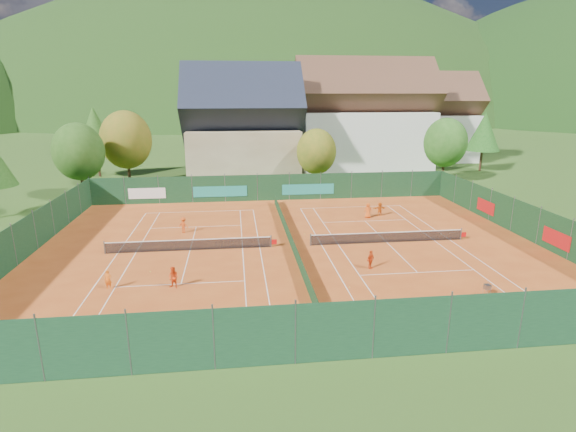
{
  "coord_description": "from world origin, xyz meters",
  "views": [
    {
      "loc": [
        -4.29,
        -33.87,
        12.07
      ],
      "look_at": [
        0.0,
        2.0,
        2.0
      ],
      "focal_mm": 28.0,
      "sensor_mm": 36.0,
      "label": 1
    }
  ],
  "objects_px": {
    "chalet": "(243,132)",
    "player_right_far_a": "(368,210)",
    "player_right_near": "(371,260)",
    "hotel_block_b": "(427,123)",
    "player_left_far": "(184,225)",
    "player_left_mid": "(174,277)",
    "player_left_near": "(108,280)",
    "player_right_far_b": "(380,209)",
    "hotel_block_a": "(363,122)",
    "ball_hopper": "(487,287)"
  },
  "relations": [
    {
      "from": "player_left_far",
      "to": "player_right_far_b",
      "type": "distance_m",
      "value": 19.23
    },
    {
      "from": "hotel_block_b",
      "to": "player_left_far",
      "type": "distance_m",
      "value": 55.61
    },
    {
      "from": "ball_hopper",
      "to": "chalet",
      "type": "bearing_deg",
      "value": 108.88
    },
    {
      "from": "hotel_block_a",
      "to": "player_left_far",
      "type": "bearing_deg",
      "value": -128.58
    },
    {
      "from": "ball_hopper",
      "to": "player_left_near",
      "type": "distance_m",
      "value": 23.52
    },
    {
      "from": "chalet",
      "to": "hotel_block_a",
      "type": "height_order",
      "value": "hotel_block_a"
    },
    {
      "from": "hotel_block_b",
      "to": "player_right_far_b",
      "type": "relative_size",
      "value": 12.29
    },
    {
      "from": "hotel_block_a",
      "to": "hotel_block_b",
      "type": "bearing_deg",
      "value": 29.74
    },
    {
      "from": "player_right_near",
      "to": "chalet",
      "type": "bearing_deg",
      "value": 63.9
    },
    {
      "from": "player_left_near",
      "to": "hotel_block_a",
      "type": "bearing_deg",
      "value": 60.88
    },
    {
      "from": "player_left_mid",
      "to": "player_right_far_a",
      "type": "relative_size",
      "value": 0.94
    },
    {
      "from": "ball_hopper",
      "to": "player_right_near",
      "type": "xyz_separation_m",
      "value": [
        -5.82,
        5.04,
        0.12
      ]
    },
    {
      "from": "player_right_far_a",
      "to": "player_right_far_b",
      "type": "distance_m",
      "value": 1.56
    },
    {
      "from": "hotel_block_a",
      "to": "player_left_near",
      "type": "bearing_deg",
      "value": -123.72
    },
    {
      "from": "chalet",
      "to": "hotel_block_b",
      "type": "distance_m",
      "value": 35.85
    },
    {
      "from": "hotel_block_a",
      "to": "player_left_mid",
      "type": "relative_size",
      "value": 15.12
    },
    {
      "from": "hotel_block_a",
      "to": "player_left_far",
      "type": "xyz_separation_m",
      "value": [
        -24.93,
        -31.26,
        -6.67
      ]
    },
    {
      "from": "hotel_block_b",
      "to": "ball_hopper",
      "type": "relative_size",
      "value": 21.6
    },
    {
      "from": "hotel_block_b",
      "to": "player_right_near",
      "type": "distance_m",
      "value": 55.58
    },
    {
      "from": "player_left_near",
      "to": "player_right_far_b",
      "type": "relative_size",
      "value": 0.91
    },
    {
      "from": "ball_hopper",
      "to": "player_left_mid",
      "type": "xyz_separation_m",
      "value": [
        -19.15,
        3.37,
        0.16
      ]
    },
    {
      "from": "ball_hopper",
      "to": "player_right_far_a",
      "type": "bearing_deg",
      "value": 97.08
    },
    {
      "from": "chalet",
      "to": "player_left_near",
      "type": "bearing_deg",
      "value": -104.46
    },
    {
      "from": "hotel_block_a",
      "to": "chalet",
      "type": "bearing_deg",
      "value": -162.47
    },
    {
      "from": "player_left_near",
      "to": "player_right_far_a",
      "type": "distance_m",
      "value": 25.31
    },
    {
      "from": "chalet",
      "to": "player_right_far_b",
      "type": "bearing_deg",
      "value": -59.26
    },
    {
      "from": "player_left_near",
      "to": "ball_hopper",
      "type": "bearing_deg",
      "value": -4.44
    },
    {
      "from": "hotel_block_b",
      "to": "player_left_far",
      "type": "relative_size",
      "value": 12.14
    },
    {
      "from": "player_right_far_a",
      "to": "player_left_far",
      "type": "bearing_deg",
      "value": 16.51
    },
    {
      "from": "hotel_block_a",
      "to": "player_left_mid",
      "type": "height_order",
      "value": "hotel_block_a"
    },
    {
      "from": "hotel_block_b",
      "to": "player_left_near",
      "type": "distance_m",
      "value": 66.33
    },
    {
      "from": "player_left_far",
      "to": "player_right_far_b",
      "type": "relative_size",
      "value": 1.01
    },
    {
      "from": "hotel_block_a",
      "to": "player_right_near",
      "type": "height_order",
      "value": "hotel_block_a"
    },
    {
      "from": "player_left_mid",
      "to": "player_right_near",
      "type": "height_order",
      "value": "player_left_mid"
    },
    {
      "from": "chalet",
      "to": "hotel_block_b",
      "type": "relative_size",
      "value": 0.94
    },
    {
      "from": "player_left_mid",
      "to": "player_right_far_a",
      "type": "bearing_deg",
      "value": 66.13
    },
    {
      "from": "player_left_mid",
      "to": "player_right_near",
      "type": "relative_size",
      "value": 1.06
    },
    {
      "from": "ball_hopper",
      "to": "player_left_near",
      "type": "bearing_deg",
      "value": 170.97
    },
    {
      "from": "ball_hopper",
      "to": "player_right_far_b",
      "type": "bearing_deg",
      "value": 92.48
    },
    {
      "from": "chalet",
      "to": "player_left_mid",
      "type": "xyz_separation_m",
      "value": [
        -5.36,
        -36.94,
        -5.91
      ]
    },
    {
      "from": "player_left_near",
      "to": "player_left_mid",
      "type": "height_order",
      "value": "player_left_mid"
    },
    {
      "from": "chalet",
      "to": "player_right_far_a",
      "type": "distance_m",
      "value": 25.98
    },
    {
      "from": "hotel_block_a",
      "to": "hotel_block_b",
      "type": "xyz_separation_m",
      "value": [
        14.0,
        8.0,
        -0.76
      ]
    },
    {
      "from": "chalet",
      "to": "player_left_near",
      "type": "relative_size",
      "value": 12.69
    },
    {
      "from": "player_left_mid",
      "to": "player_left_far",
      "type": "xyz_separation_m",
      "value": [
        -0.57,
        11.68,
        -0.0
      ]
    },
    {
      "from": "hotel_block_b",
      "to": "player_right_far_b",
      "type": "bearing_deg",
      "value": -119.18
    },
    {
      "from": "hotel_block_a",
      "to": "ball_hopper",
      "type": "distance_m",
      "value": 47.1
    },
    {
      "from": "player_right_near",
      "to": "player_right_far_b",
      "type": "height_order",
      "value": "player_right_far_b"
    },
    {
      "from": "player_right_near",
      "to": "player_right_far_a",
      "type": "bearing_deg",
      "value": 35.39
    },
    {
      "from": "player_right_far_a",
      "to": "player_right_far_b",
      "type": "bearing_deg",
      "value": -147.06
    }
  ]
}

